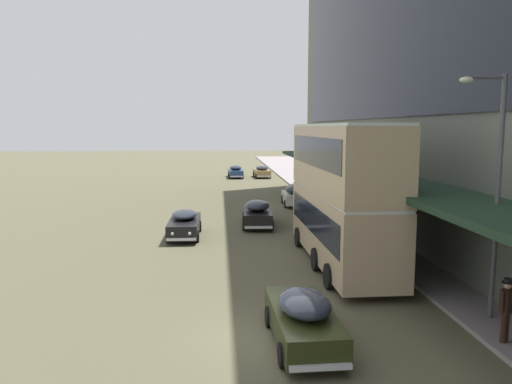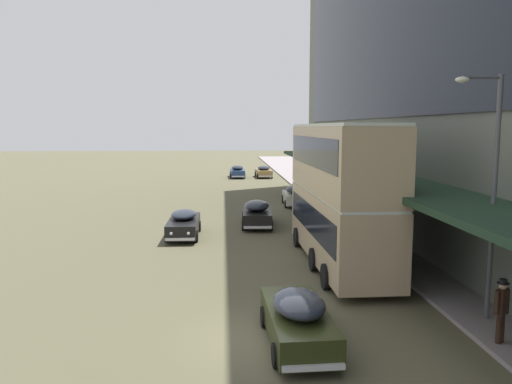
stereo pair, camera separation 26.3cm
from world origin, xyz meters
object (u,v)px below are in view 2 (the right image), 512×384
Objects in this scene: sedan_oncoming_rear at (257,213)px; sedan_second_near at (298,318)px; pedestrian_at_kerb at (502,308)px; transit_bus_kerbside_front at (339,190)px; sedan_lead_mid at (295,196)px; sedan_far_back at (237,171)px; street_lamp at (490,181)px; sedan_oncoming_front at (184,223)px; sedan_trailing_mid at (264,172)px.

sedan_oncoming_rear reaches higher than sedan_second_near.
pedestrian_at_kerb reaches higher than sedan_second_near.
sedan_lead_mid is (0.59, 17.41, -2.63)m from transit_bus_kerbside_front.
sedan_far_back is 48.18m from sedan_second_near.
sedan_oncoming_rear is 1.12× the size of sedan_lead_mid.
sedan_lead_mid is 25.84m from sedan_second_near.
sedan_second_near is 2.47× the size of pedestrian_at_kerb.
sedan_far_back is 0.64× the size of street_lamp.
pedestrian_at_kerb is (10.07, -15.25, 0.43)m from sedan_oncoming_front.
sedan_oncoming_front is at bearing 123.44° from pedestrian_at_kerb.
pedestrian_at_kerb is (2.04, -26.17, 0.39)m from sedan_lead_mid.
sedan_trailing_mid is at bearing 77.68° from sedan_oncoming_front.
sedan_oncoming_front is at bearing 106.64° from sedan_second_near.
sedan_trailing_mid is at bearing 93.93° from street_lamp.
sedan_lead_mid is 24.79m from street_lamp.
sedan_second_near is (-3.05, -8.17, -2.64)m from transit_bus_kerbside_front.
pedestrian_at_kerb is (6.05, -48.76, 0.42)m from sedan_far_back.
sedan_oncoming_front is 2.58× the size of pedestrian_at_kerb.
sedan_trailing_mid is 47.09m from street_lamp.
street_lamp reaches higher than sedan_oncoming_front.
sedan_trailing_mid is at bearing 91.90° from sedan_lead_mid.
sedan_far_back is 3.27m from sedan_trailing_mid.
sedan_second_near reaches higher than sedan_far_back.
sedan_oncoming_front is (-8.03, -10.92, -0.04)m from sedan_lead_mid.
sedan_trailing_mid is 48.70m from pedestrian_at_kerb.
sedan_far_back reaches higher than sedan_oncoming_front.
sedan_lead_mid reaches higher than sedan_second_near.
sedan_lead_mid is at bearing -79.94° from sedan_far_back.
sedan_lead_mid is at bearing 95.79° from street_lamp.
transit_bus_kerbside_front is at bearing -71.81° from sedan_oncoming_rear.
sedan_oncoming_front is 1.06× the size of sedan_trailing_mid.
sedan_lead_mid reaches higher than sedan_far_back.
sedan_second_near is at bearing -98.12° from sedan_lead_mid.
street_lamp is (6.11, -16.24, 3.75)m from sedan_oncoming_rear.
street_lamp reaches higher than sedan_trailing_mid.
sedan_trailing_mid is at bearing -2.50° from sedan_far_back.
transit_bus_kerbside_front is 10.11m from sedan_oncoming_rear.
sedan_far_back is 0.99× the size of sedan_oncoming_rear.
sedan_oncoming_rear is at bearing 107.49° from pedestrian_at_kerb.
sedan_lead_mid reaches higher than sedan_trailing_mid.
street_lamp is (3.22, -46.82, 3.83)m from sedan_trailing_mid.
sedan_lead_mid is 0.96× the size of sedan_second_near.
transit_bus_kerbside_front is 2.44× the size of sedan_lead_mid.
sedan_trailing_mid is at bearing 84.59° from sedan_oncoming_rear.
sedan_far_back is at bearing 100.06° from sedan_lead_mid.
sedan_second_near is at bearing -90.02° from sedan_oncoming_rear.
sedan_oncoming_rear is (0.36, -30.72, 0.05)m from sedan_far_back.
sedan_oncoming_front is at bearing 127.97° from street_lamp.
sedan_second_near reaches higher than sedan_oncoming_front.
street_lamp is (6.48, -46.97, 3.80)m from sedan_far_back.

